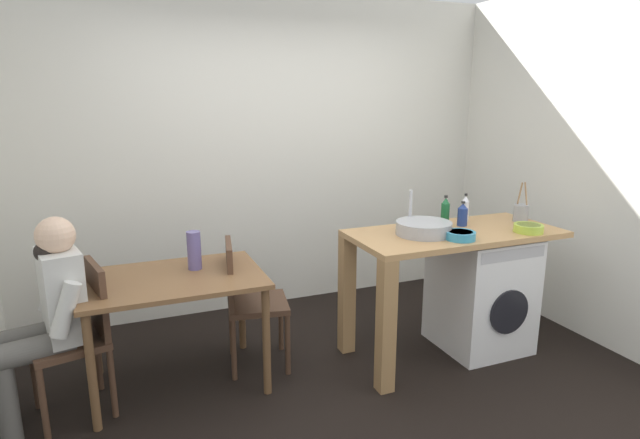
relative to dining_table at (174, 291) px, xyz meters
The scene contains 19 objects.
ground_plane 1.28m from the dining_table, 32.55° to the right, with size 5.46×5.46×0.00m, color black.
wall_back 1.64m from the dining_table, 51.00° to the left, with size 4.60×0.10×2.70m, color silver.
wall_counter_side 3.22m from the dining_table, 10.94° to the right, with size 0.10×3.80×2.70m, color silver.
dining_table is the anchor object (origin of this frame).
chair_person_seat 0.57m from the dining_table, behind, with size 0.48×0.48×0.90m.
chair_opposite 0.50m from the dining_table, ahead, with size 0.47×0.47×0.90m.
seated_person 0.71m from the dining_table, behind, with size 0.54×0.54×1.20m.
kitchen_counter 1.72m from the dining_table, ahead, with size 1.50×0.68×0.92m.
washing_machine 2.20m from the dining_table, ahead, with size 0.60×0.61×0.86m.
sink_basin 1.70m from the dining_table, 10.01° to the right, with size 0.38×0.38×0.09m, color #9EA0A5.
tap 1.70m from the dining_table, ahead, with size 0.02×0.02×0.28m, color #B2B2B7.
bottle_tall_green 1.99m from the dining_table, ahead, with size 0.06×0.06×0.22m.
bottle_squat_brown 2.08m from the dining_table, ahead, with size 0.07×0.07×0.18m.
bottle_clear_small 2.19m from the dining_table, ahead, with size 0.06×0.06×0.21m.
mixing_bowl 1.89m from the dining_table, 15.25° to the right, with size 0.20×0.20×0.05m.
utensil_crock 2.57m from the dining_table, ahead, with size 0.11×0.11×0.30m.
colander 2.43m from the dining_table, 12.22° to the right, with size 0.20×0.20×0.06m.
vase 0.29m from the dining_table, 33.69° to the left, with size 0.09×0.09×0.25m, color slate.
scissors 1.91m from the dining_table, 11.87° to the right, with size 0.15×0.06×0.01m.
Camera 1 is at (-1.23, -2.58, 1.83)m, focal length 28.84 mm.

